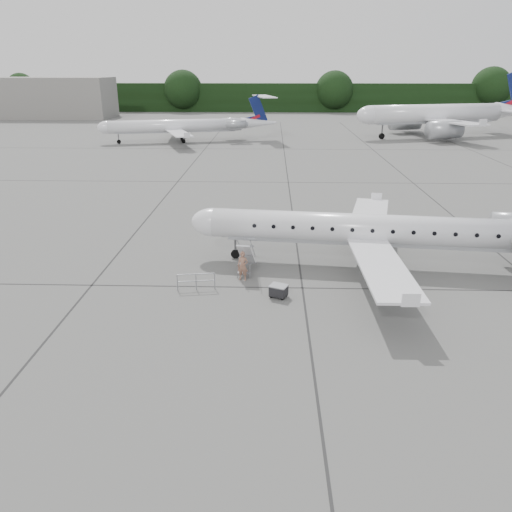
# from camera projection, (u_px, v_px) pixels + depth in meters

# --- Properties ---
(ground) EXTENTS (320.00, 320.00, 0.00)m
(ground) POSITION_uv_depth(u_px,v_px,m) (419.00, 317.00, 26.46)
(ground) COLOR #5F5F5C
(ground) RESTS_ON ground
(treeline) EXTENTS (260.00, 4.00, 8.00)m
(treeline) POSITION_uv_depth(u_px,v_px,m) (299.00, 98.00, 146.52)
(treeline) COLOR black
(treeline) RESTS_ON ground
(terminal_building) EXTENTS (40.00, 14.00, 10.00)m
(terminal_building) POSITION_uv_depth(u_px,v_px,m) (34.00, 98.00, 129.54)
(terminal_building) COLOR slate
(terminal_building) RESTS_ON ground
(main_regional_jet) EXTENTS (29.34, 22.60, 7.00)m
(main_regional_jet) POSITION_uv_depth(u_px,v_px,m) (375.00, 215.00, 32.17)
(main_regional_jet) COLOR silver
(main_regional_jet) RESTS_ON ground
(airstair) EXTENTS (1.12, 2.55, 2.19)m
(airstair) POSITION_uv_depth(u_px,v_px,m) (246.00, 256.00, 32.01)
(airstair) COLOR silver
(airstair) RESTS_ON ground
(passenger) EXTENTS (0.75, 0.57, 1.85)m
(passenger) POSITION_uv_depth(u_px,v_px,m) (243.00, 266.00, 30.79)
(passenger) COLOR #8B5F4C
(passenger) RESTS_ON ground
(safety_railing) EXTENTS (2.19, 0.39, 1.00)m
(safety_railing) POSITION_uv_depth(u_px,v_px,m) (196.00, 282.00, 29.56)
(safety_railing) COLOR gray
(safety_railing) RESTS_ON ground
(baggage_cart) EXTENTS (1.15, 1.06, 0.80)m
(baggage_cart) POSITION_uv_depth(u_px,v_px,m) (279.00, 291.00, 28.63)
(baggage_cart) COLOR black
(baggage_cart) RESTS_ON ground
(bg_narrowbody) EXTENTS (38.69, 32.20, 12.00)m
(bg_narrowbody) POSITION_uv_depth(u_px,v_px,m) (436.00, 104.00, 92.18)
(bg_narrowbody) COLOR silver
(bg_narrowbody) RESTS_ON ground
(bg_regional_left) EXTENTS (33.80, 27.70, 7.77)m
(bg_regional_left) POSITION_uv_depth(u_px,v_px,m) (176.00, 119.00, 86.84)
(bg_regional_left) COLOR silver
(bg_regional_left) RESTS_ON ground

